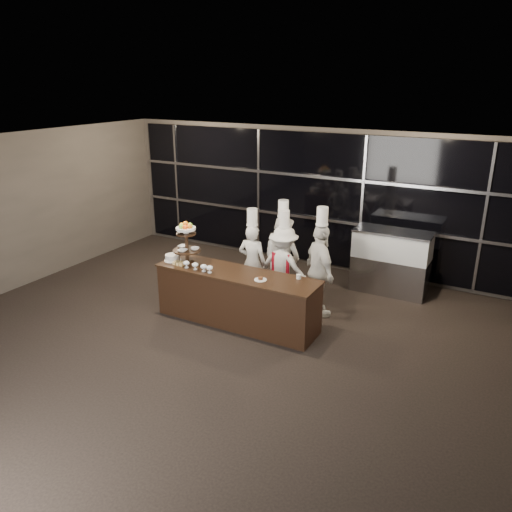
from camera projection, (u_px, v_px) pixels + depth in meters
The scene contains 14 objects.
room at pixel (162, 272), 6.66m from camera, with size 10.00×10.00×10.00m.
window_wall at pixel (308, 198), 10.73m from camera, with size 8.60×0.10×2.80m.
buffet_counter at pixel (237, 298), 8.38m from camera, with size 2.84×0.74×0.92m.
display_stand at pixel (186, 239), 8.54m from camera, with size 0.48×0.48×0.74m.
compotes at pixel (199, 266), 8.30m from camera, with size 0.58×0.11×0.12m.
layer_cake at pixel (173, 258), 8.75m from camera, with size 0.30×0.30×0.11m.
pastry_squares at pixel (179, 263), 8.56m from camera, with size 0.20×0.13×0.05m.
small_plate at pixel (260, 279), 7.91m from camera, with size 0.20×0.20×0.05m.
chef_cup at pixel (299, 277), 7.97m from camera, with size 0.08×0.08×0.07m, color white.
display_case at pixel (391, 258), 9.56m from camera, with size 1.44×0.63×1.24m.
chef_a at pixel (252, 261), 9.19m from camera, with size 0.57×0.41×1.76m.
chef_b at pixel (282, 258), 9.21m from camera, with size 0.92×0.80×1.91m.
chef_c at pixel (283, 265), 9.04m from camera, with size 0.99×0.62×1.77m.
chef_d at pixel (320, 270), 8.54m from camera, with size 0.97×0.97×1.95m.
Camera 1 is at (4.10, -4.82, 3.95)m, focal length 35.00 mm.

